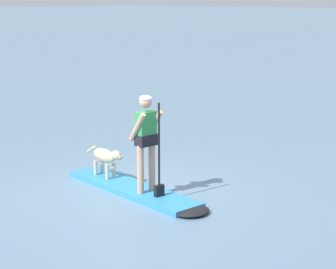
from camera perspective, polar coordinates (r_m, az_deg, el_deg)
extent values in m
plane|color=slate|center=(11.17, -3.39, -5.36)|extent=(400.00, 400.00, 0.00)
cube|color=#338CD8|center=(11.15, -3.39, -5.12)|extent=(3.19, 1.08, 0.10)
ellipsoid|color=black|center=(10.03, 2.18, -7.19)|extent=(0.64, 0.71, 0.10)
cylinder|color=tan|center=(10.78, -1.53, -3.05)|extent=(0.12, 0.12, 0.86)
cylinder|color=tan|center=(10.63, -2.61, -3.30)|extent=(0.12, 0.12, 0.86)
cube|color=black|center=(10.58, -2.09, -0.51)|extent=(0.27, 0.39, 0.20)
cube|color=#338C4C|center=(10.53, -2.10, 0.61)|extent=(0.24, 0.36, 0.58)
sphere|color=tan|center=(10.44, -2.12, 3.09)|extent=(0.22, 0.22, 0.22)
ellipsoid|color=white|center=(10.43, -2.12, 3.42)|extent=(0.23, 0.23, 0.11)
cylinder|color=tan|center=(10.64, -1.31, 1.00)|extent=(0.43, 0.14, 0.54)
cylinder|color=tan|center=(10.40, -2.91, 0.71)|extent=(0.43, 0.14, 0.54)
cylinder|color=black|center=(10.34, -0.85, -1.49)|extent=(0.04, 0.04, 1.65)
cube|color=black|center=(10.54, -0.84, -5.31)|extent=(0.10, 0.19, 0.20)
ellipsoid|color=#CCB78C|center=(11.69, -6.02, -1.97)|extent=(0.67, 0.30, 0.26)
ellipsoid|color=#CCB78C|center=(11.37, -4.91, -1.96)|extent=(0.24, 0.19, 0.18)
ellipsoid|color=gray|center=(11.28, -4.57, -2.17)|extent=(0.13, 0.10, 0.08)
cylinder|color=#CCB78C|center=(12.01, -7.19, -1.35)|extent=(0.27, 0.08, 0.18)
cylinder|color=#CCB78C|center=(11.65, -5.13, -3.38)|extent=(0.07, 0.07, 0.28)
cylinder|color=#CCB78C|center=(11.56, -5.74, -3.52)|extent=(0.07, 0.07, 0.28)
cylinder|color=#CCB78C|center=(11.95, -6.23, -2.99)|extent=(0.07, 0.07, 0.28)
cylinder|color=#CCB78C|center=(11.87, -6.83, -3.12)|extent=(0.07, 0.07, 0.28)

